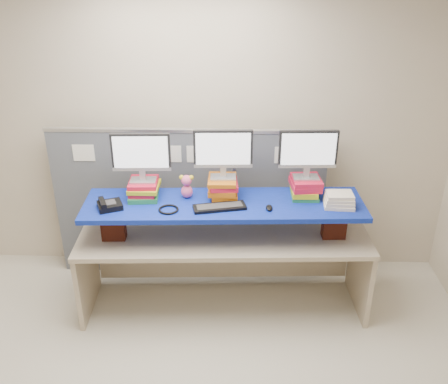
{
  "coord_description": "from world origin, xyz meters",
  "views": [
    {
      "loc": [
        0.47,
        -2.47,
        2.99
      ],
      "look_at": [
        0.36,
        1.23,
        1.17
      ],
      "focal_mm": 40.0,
      "sensor_mm": 36.0,
      "label": 1
    }
  ],
  "objects_px": {
    "desk": "(224,250)",
    "desk_phone": "(109,205)",
    "blue_board": "(224,205)",
    "keyboard": "(220,207)",
    "monitor_left": "(141,155)",
    "monitor_center": "(223,151)",
    "monitor_right": "(308,152)"
  },
  "relations": [
    {
      "from": "desk",
      "to": "desk_phone",
      "type": "distance_m",
      "value": 1.07
    },
    {
      "from": "blue_board",
      "to": "keyboard",
      "type": "xyz_separation_m",
      "value": [
        -0.03,
        -0.1,
        0.03
      ]
    },
    {
      "from": "keyboard",
      "to": "monitor_left",
      "type": "bearing_deg",
      "value": 150.91
    },
    {
      "from": "desk",
      "to": "monitor_center",
      "type": "relative_size",
      "value": 5.19
    },
    {
      "from": "desk",
      "to": "blue_board",
      "type": "bearing_deg",
      "value": -2.61
    },
    {
      "from": "blue_board",
      "to": "monitor_center",
      "type": "relative_size",
      "value": 4.81
    },
    {
      "from": "desk_phone",
      "to": "monitor_left",
      "type": "bearing_deg",
      "value": 17.16
    },
    {
      "from": "monitor_left",
      "to": "blue_board",
      "type": "bearing_deg",
      "value": -9.86
    },
    {
      "from": "desk",
      "to": "keyboard",
      "type": "height_order",
      "value": "keyboard"
    },
    {
      "from": "blue_board",
      "to": "monitor_left",
      "type": "relative_size",
      "value": 4.81
    },
    {
      "from": "monitor_left",
      "to": "monitor_center",
      "type": "height_order",
      "value": "monitor_center"
    },
    {
      "from": "blue_board",
      "to": "monitor_left",
      "type": "bearing_deg",
      "value": 170.14
    },
    {
      "from": "monitor_center",
      "to": "monitor_right",
      "type": "xyz_separation_m",
      "value": [
        0.7,
        0.03,
        -0.01
      ]
    },
    {
      "from": "monitor_center",
      "to": "monitor_right",
      "type": "bearing_deg",
      "value": 0.0
    },
    {
      "from": "monitor_center",
      "to": "monitor_right",
      "type": "relative_size",
      "value": 1.0
    },
    {
      "from": "monitor_left",
      "to": "keyboard",
      "type": "height_order",
      "value": "monitor_left"
    },
    {
      "from": "blue_board",
      "to": "monitor_left",
      "type": "xyz_separation_m",
      "value": [
        -0.69,
        0.09,
        0.41
      ]
    },
    {
      "from": "blue_board",
      "to": "desk_phone",
      "type": "distance_m",
      "value": 0.95
    },
    {
      "from": "blue_board",
      "to": "desk_phone",
      "type": "xyz_separation_m",
      "value": [
        -0.94,
        -0.13,
        0.05
      ]
    },
    {
      "from": "blue_board",
      "to": "monitor_center",
      "type": "distance_m",
      "value": 0.45
    },
    {
      "from": "monitor_left",
      "to": "monitor_center",
      "type": "relative_size",
      "value": 1.0
    },
    {
      "from": "monitor_center",
      "to": "monitor_left",
      "type": "bearing_deg",
      "value": 180.0
    },
    {
      "from": "monitor_center",
      "to": "desk_phone",
      "type": "xyz_separation_m",
      "value": [
        -0.93,
        -0.25,
        -0.38
      ]
    },
    {
      "from": "keyboard",
      "to": "desk_phone",
      "type": "relative_size",
      "value": 1.86
    },
    {
      "from": "blue_board",
      "to": "monitor_right",
      "type": "height_order",
      "value": "monitor_right"
    },
    {
      "from": "blue_board",
      "to": "monitor_right",
      "type": "distance_m",
      "value": 0.83
    },
    {
      "from": "monitor_right",
      "to": "desk_phone",
      "type": "xyz_separation_m",
      "value": [
        -1.63,
        -0.28,
        -0.38
      ]
    },
    {
      "from": "monitor_center",
      "to": "keyboard",
      "type": "height_order",
      "value": "monitor_center"
    },
    {
      "from": "blue_board",
      "to": "monitor_center",
      "type": "bearing_deg",
      "value": 92.69
    },
    {
      "from": "monitor_right",
      "to": "desk",
      "type": "bearing_deg",
      "value": -170.34
    },
    {
      "from": "blue_board",
      "to": "monitor_right",
      "type": "bearing_deg",
      "value": 9.66
    },
    {
      "from": "keyboard",
      "to": "desk_phone",
      "type": "xyz_separation_m",
      "value": [
        -0.9,
        -0.02,
        0.02
      ]
    }
  ]
}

